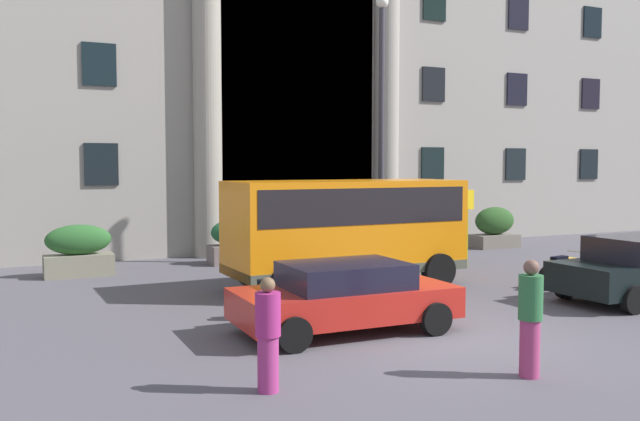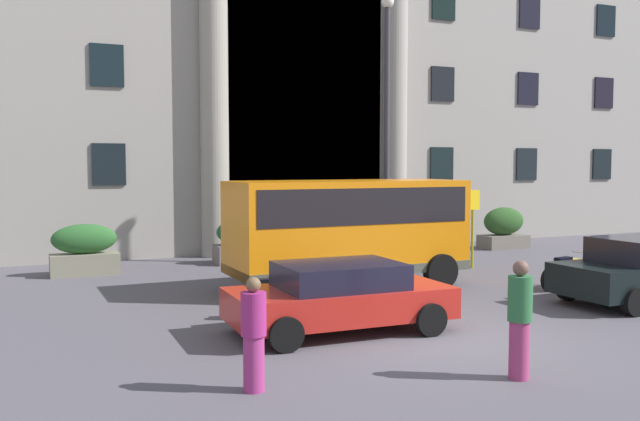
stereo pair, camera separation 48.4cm
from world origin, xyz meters
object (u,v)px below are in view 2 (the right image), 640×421
at_px(motorcycle_far_end, 274,296).
at_px(orange_minibus, 348,224).
at_px(bus_stop_sign, 473,220).
at_px(scooter_by_planter, 566,271).
at_px(parked_compact_extra, 340,296).
at_px(pedestrian_man_red_shirt, 254,334).
at_px(pedestrian_child_trailing, 520,319).
at_px(hedge_planter_east, 84,250).
at_px(lamppost_plaza_centre, 387,111).
at_px(hedge_planter_far_east, 416,234).
at_px(hedge_planter_entrance_right, 241,242).
at_px(hedge_planter_far_west, 504,228).

bearing_deg(motorcycle_far_end, orange_minibus, 50.22).
height_order(bus_stop_sign, scooter_by_planter, bus_stop_sign).
bearing_deg(bus_stop_sign, parked_compact_extra, -141.93).
bearing_deg(pedestrian_man_red_shirt, orange_minibus, -165.36).
xyz_separation_m(pedestrian_child_trailing, pedestrian_man_red_shirt, (-3.78, 1.06, -0.09)).
height_order(hedge_planter_east, parked_compact_extra, hedge_planter_east).
bearing_deg(hedge_planter_east, pedestrian_man_red_shirt, -83.62).
bearing_deg(scooter_by_planter, pedestrian_child_trailing, -150.11).
height_order(hedge_planter_east, scooter_by_planter, hedge_planter_east).
xyz_separation_m(parked_compact_extra, pedestrian_man_red_shirt, (-2.56, -2.59, 0.12)).
distance_m(bus_stop_sign, lamppost_plaza_centre, 4.29).
height_order(bus_stop_sign, lamppost_plaza_centre, lamppost_plaza_centre).
bearing_deg(lamppost_plaza_centre, orange_minibus, -132.52).
height_order(orange_minibus, hedge_planter_far_east, orange_minibus).
bearing_deg(orange_minibus, parked_compact_extra, -118.78).
height_order(parked_compact_extra, motorcycle_far_end, parked_compact_extra).
relative_size(parked_compact_extra, pedestrian_child_trailing, 2.38).
relative_size(hedge_planter_entrance_right, hedge_planter_far_west, 0.91).
xyz_separation_m(orange_minibus, lamppost_plaza_centre, (2.89, 3.15, 3.19)).
xyz_separation_m(hedge_planter_east, lamppost_plaza_centre, (8.93, -1.70, 4.13)).
xyz_separation_m(hedge_planter_far_west, hedge_planter_east, (-15.12, -0.27, -0.04)).
bearing_deg(pedestrian_child_trailing, hedge_planter_far_west, -88.63).
bearing_deg(motorcycle_far_end, pedestrian_child_trailing, -60.07).
height_order(hedge_planter_entrance_right, lamppost_plaza_centre, lamppost_plaza_centre).
bearing_deg(scooter_by_planter, pedestrian_man_red_shirt, -168.04).
distance_m(bus_stop_sign, pedestrian_man_red_shirt, 12.74).
bearing_deg(motorcycle_far_end, bus_stop_sign, 36.37).
relative_size(hedge_planter_east, pedestrian_child_trailing, 1.06).
distance_m(bus_stop_sign, hedge_planter_east, 11.55).
distance_m(parked_compact_extra, scooter_by_planter, 7.48).
height_order(hedge_planter_far_east, hedge_planter_east, hedge_planter_east).
xyz_separation_m(scooter_by_planter, pedestrian_man_red_shirt, (-9.83, -4.36, 0.35)).
xyz_separation_m(hedge_planter_far_east, hedge_planter_east, (-11.13, -0.06, 0.00)).
height_order(scooter_by_planter, pedestrian_man_red_shirt, pedestrian_man_red_shirt).
height_order(hedge_planter_far_east, lamppost_plaza_centre, lamppost_plaza_centre).
height_order(scooter_by_planter, motorcycle_far_end, same).
bearing_deg(pedestrian_child_trailing, parked_compact_extra, -32.28).
distance_m(hedge_planter_far_east, scooter_by_planter, 7.28).
relative_size(parked_compact_extra, pedestrian_man_red_shirt, 2.61).
relative_size(bus_stop_sign, lamppost_plaza_centre, 0.29).
bearing_deg(motorcycle_far_end, parked_compact_extra, -56.25).
height_order(hedge_planter_east, pedestrian_man_red_shirt, pedestrian_man_red_shirt).
distance_m(hedge_planter_entrance_right, motorcycle_far_end, 8.01).
bearing_deg(hedge_planter_entrance_right, bus_stop_sign, -31.83).
height_order(pedestrian_child_trailing, lamppost_plaza_centre, lamppost_plaza_centre).
relative_size(hedge_planter_far_west, hedge_planter_east, 0.96).
distance_m(orange_minibus, lamppost_plaza_centre, 5.34).
bearing_deg(hedge_planter_east, hedge_planter_entrance_right, 5.68).
bearing_deg(bus_stop_sign, hedge_planter_far_east, 88.16).
relative_size(orange_minibus, bus_stop_sign, 2.54).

